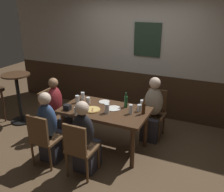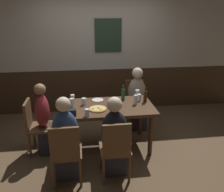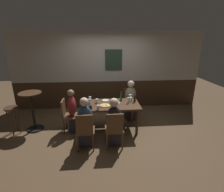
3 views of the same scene
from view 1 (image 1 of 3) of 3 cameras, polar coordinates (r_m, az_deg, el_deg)
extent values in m
plane|color=brown|center=(4.50, -1.54, -11.66)|extent=(12.00, 12.00, 0.00)
cube|color=#3D2819|center=(5.66, 5.79, 0.79)|extent=(6.40, 0.10, 0.95)
cube|color=#B7B2A8|center=(5.35, 6.31, 13.95)|extent=(6.40, 0.10, 1.65)
cube|color=#233828|center=(5.24, 8.11, 12.67)|extent=(0.56, 0.03, 0.68)
cube|color=#472D1C|center=(4.16, -1.63, -3.36)|extent=(1.45, 0.83, 0.05)
cylinder|color=#472D1C|center=(4.36, -11.00, -7.95)|extent=(0.07, 0.07, 0.69)
cylinder|color=#472D1C|center=(3.85, 4.71, -11.88)|extent=(0.07, 0.07, 0.69)
cylinder|color=#472D1C|center=(4.85, -6.48, -4.53)|extent=(0.07, 0.07, 0.69)
cylinder|color=#472D1C|center=(4.40, 7.75, -7.48)|extent=(0.07, 0.07, 0.69)
cube|color=brown|center=(3.72, -6.83, -11.77)|extent=(0.40, 0.40, 0.04)
cube|color=brown|center=(3.46, -8.56, -9.95)|extent=(0.36, 0.04, 0.43)
cylinder|color=brown|center=(4.04, -7.53, -12.67)|extent=(0.04, 0.04, 0.41)
cylinder|color=brown|center=(3.89, -3.14, -13.93)|extent=(0.04, 0.04, 0.41)
cylinder|color=brown|center=(3.81, -10.31, -15.19)|extent=(0.04, 0.04, 0.41)
cylinder|color=brown|center=(3.66, -5.72, -16.69)|extent=(0.04, 0.04, 0.41)
cube|color=brown|center=(4.04, -14.68, -9.41)|extent=(0.40, 0.40, 0.04)
cube|color=brown|center=(3.81, -16.70, -7.56)|extent=(0.36, 0.04, 0.43)
cylinder|color=brown|center=(4.37, -14.77, -10.41)|extent=(0.04, 0.04, 0.41)
cylinder|color=brown|center=(4.18, -11.06, -11.60)|extent=(0.04, 0.04, 0.41)
cylinder|color=brown|center=(4.16, -17.75, -12.53)|extent=(0.04, 0.04, 0.41)
cylinder|color=brown|center=(3.96, -13.96, -13.92)|extent=(0.04, 0.04, 0.41)
cube|color=brown|center=(4.80, -13.09, -4.15)|extent=(0.40, 0.40, 0.04)
cube|color=brown|center=(4.81, -15.03, -1.21)|extent=(0.04, 0.36, 0.43)
cylinder|color=brown|center=(4.93, -10.10, -6.14)|extent=(0.04, 0.04, 0.41)
cylinder|color=brown|center=(4.69, -12.45, -7.83)|extent=(0.04, 0.04, 0.41)
cylinder|color=brown|center=(5.11, -13.26, -5.33)|extent=(0.04, 0.04, 0.41)
cylinder|color=brown|center=(4.88, -15.68, -6.91)|extent=(0.04, 0.04, 0.41)
cube|color=brown|center=(4.72, 9.48, -4.33)|extent=(0.40, 0.40, 0.04)
cube|color=brown|center=(4.78, 10.24, -0.94)|extent=(0.36, 0.04, 0.43)
cylinder|color=brown|center=(4.64, 10.77, -8.03)|extent=(0.04, 0.04, 0.41)
cylinder|color=brown|center=(4.71, 6.75, -7.27)|extent=(0.04, 0.04, 0.41)
cylinder|color=brown|center=(4.93, 11.77, -6.24)|extent=(0.04, 0.04, 0.41)
cylinder|color=brown|center=(5.00, 7.98, -5.55)|extent=(0.04, 0.04, 0.41)
cube|color=#2D2D38|center=(3.92, -5.69, -13.36)|extent=(0.32, 0.34, 0.45)
ellipsoid|color=black|center=(3.60, -6.69, -7.78)|extent=(0.34, 0.22, 0.51)
sphere|color=beige|center=(3.45, -6.93, -2.77)|extent=(0.20, 0.20, 0.20)
cube|color=#2D2D38|center=(4.23, -13.31, -11.02)|extent=(0.32, 0.34, 0.45)
ellipsoid|color=#334C7A|center=(3.93, -14.72, -5.44)|extent=(0.34, 0.22, 0.55)
sphere|color=beige|center=(3.79, -15.22, -0.56)|extent=(0.19, 0.19, 0.19)
cube|color=#2D2D38|center=(4.82, -11.65, -6.65)|extent=(0.34, 0.32, 0.45)
ellipsoid|color=maroon|center=(4.66, -12.99, -1.07)|extent=(0.22, 0.34, 0.53)
sphere|color=#936B4C|center=(4.55, -13.35, 2.97)|extent=(0.18, 0.18, 0.18)
cube|color=#2D2D38|center=(4.70, 8.90, -7.22)|extent=(0.32, 0.34, 0.45)
ellipsoid|color=tan|center=(4.57, 9.56, -1.29)|extent=(0.34, 0.22, 0.53)
sphere|color=beige|center=(4.44, 9.84, 2.98)|extent=(0.20, 0.20, 0.20)
cylinder|color=tan|center=(4.12, -4.57, -3.16)|extent=(0.27, 0.27, 0.02)
cylinder|color=#DBB760|center=(4.11, -4.57, -3.00)|extent=(0.24, 0.24, 0.01)
cylinder|color=maroon|center=(4.12, -5.62, -2.85)|extent=(0.03, 0.03, 0.00)
cylinder|color=maroon|center=(4.04, -4.55, -3.35)|extent=(0.03, 0.03, 0.00)
cylinder|color=maroon|center=(4.10, -4.46, -2.96)|extent=(0.03, 0.03, 0.00)
cylinder|color=silver|center=(4.07, 6.28, -2.75)|extent=(0.07, 0.07, 0.11)
cylinder|color=gold|center=(4.08, 6.27, -2.90)|extent=(0.06, 0.06, 0.09)
cylinder|color=silver|center=(3.98, -1.18, -2.87)|extent=(0.08, 0.08, 0.16)
cylinder|color=silver|center=(4.00, -1.18, -3.28)|extent=(0.07, 0.07, 0.09)
cylinder|color=silver|center=(3.97, 4.31, -3.04)|extent=(0.06, 0.06, 0.15)
cylinder|color=#C6842D|center=(3.98, 4.29, -3.51)|extent=(0.05, 0.05, 0.08)
cylinder|color=silver|center=(4.19, 6.97, -1.87)|extent=(0.07, 0.07, 0.14)
cylinder|color=#B26623|center=(4.20, 6.95, -2.14)|extent=(0.07, 0.07, 0.10)
cylinder|color=silver|center=(4.42, -7.95, -0.71)|extent=(0.07, 0.07, 0.13)
cylinder|color=gold|center=(4.43, -7.94, -1.05)|extent=(0.06, 0.06, 0.08)
cylinder|color=silver|center=(4.55, -6.72, 0.03)|extent=(0.07, 0.07, 0.14)
cylinder|color=gold|center=(4.56, -6.71, -0.22)|extent=(0.06, 0.06, 0.09)
cylinder|color=silver|center=(4.01, -8.20, -3.29)|extent=(0.07, 0.07, 0.11)
cylinder|color=#C6842D|center=(4.02, -8.19, -3.52)|extent=(0.06, 0.06, 0.07)
cylinder|color=silver|center=(4.37, -5.50, -1.01)|extent=(0.07, 0.07, 0.11)
cylinder|color=gold|center=(4.38, -5.49, -1.26)|extent=(0.06, 0.06, 0.07)
cylinder|color=#194723|center=(4.19, 3.19, -1.34)|extent=(0.06, 0.06, 0.19)
cylinder|color=#194723|center=(4.15, 3.23, 0.33)|extent=(0.03, 0.03, 0.07)
cylinder|color=#42230F|center=(3.98, 7.24, -2.82)|extent=(0.06, 0.06, 0.18)
cylinder|color=#42230F|center=(3.93, 7.32, -1.14)|extent=(0.03, 0.03, 0.07)
cylinder|color=white|center=(4.16, 0.40, -2.86)|extent=(0.23, 0.23, 0.01)
cylinder|color=white|center=(4.42, -1.78, -1.34)|extent=(0.19, 0.19, 0.01)
cube|color=black|center=(4.17, -10.21, -2.58)|extent=(0.11, 0.09, 0.09)
cylinder|color=black|center=(5.71, -19.91, -5.30)|extent=(0.44, 0.44, 0.03)
cylinder|color=black|center=(5.51, -20.57, -0.55)|extent=(0.07, 0.07, 0.99)
cylinder|color=#472D1C|center=(5.35, -21.27, 4.53)|extent=(0.56, 0.56, 0.03)
cylinder|color=#422B1C|center=(5.71, -23.67, -2.27)|extent=(0.03, 0.03, 0.68)
cylinder|color=#422B1C|center=(5.88, -23.61, -1.59)|extent=(0.03, 0.03, 0.68)
camera|label=2|loc=(2.10, -66.04, 0.87)|focal=37.81mm
camera|label=3|loc=(2.13, -84.76, -0.53)|focal=27.21mm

